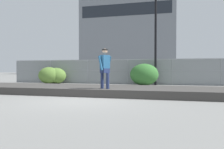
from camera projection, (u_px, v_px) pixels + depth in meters
name	position (u px, v px, depth m)	size (l,w,h in m)	color
ground_plane	(81.00, 100.00, 7.92)	(120.00, 120.00, 0.00)	slate
gravel_berm	(100.00, 90.00, 10.08)	(14.26, 2.94, 0.32)	#3D3A38
skateboard	(105.00, 95.00, 9.02)	(0.80, 0.55, 0.07)	#9E5B33
skater	(105.00, 68.00, 8.99)	(0.69, 0.62, 1.87)	#B2ADA8
chain_fence	(128.00, 72.00, 16.54)	(19.17, 0.06, 1.85)	gray
street_lamp	(156.00, 26.00, 15.51)	(0.44, 0.44, 6.58)	black
parked_car_near	(98.00, 72.00, 20.50)	(4.43, 2.01, 1.66)	maroon
parked_car_mid	(164.00, 72.00, 18.96)	(4.55, 2.26, 1.66)	silver
library_building	(129.00, 27.00, 51.22)	(20.59, 10.19, 21.77)	slate
shrub_left	(49.00, 75.00, 17.01)	(1.65, 1.35, 1.27)	#567A33
shrub_center	(56.00, 76.00, 17.18)	(1.58, 1.29, 1.22)	#567A33
shrub_right	(144.00, 75.00, 15.16)	(1.93, 1.58, 1.49)	#336B2D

